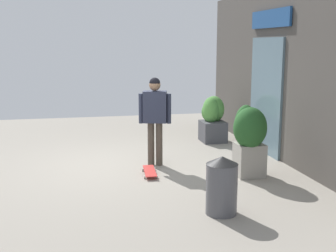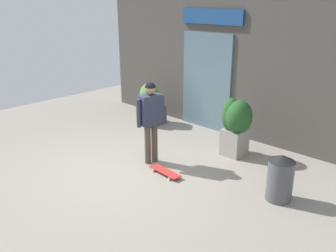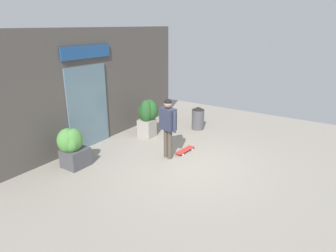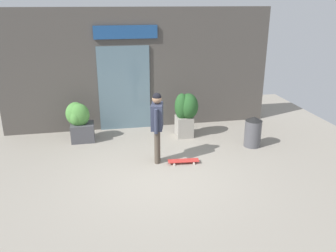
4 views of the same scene
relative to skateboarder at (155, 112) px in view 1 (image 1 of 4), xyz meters
The scene contains 7 objects.
ground_plane 1.20m from the skateboarder, 99.61° to the right, with size 12.00×12.00×0.00m, color gray.
building_facade 2.77m from the skateboarder, 92.34° to the left, with size 7.97×0.31×3.53m.
skateboarder is the anchor object (origin of this frame).
skateboard 1.18m from the skateboarder, 19.32° to the right, with size 0.76×0.29×0.08m.
planter_box_left 2.62m from the skateboarder, 136.91° to the left, with size 0.73×0.60×1.10m.
planter_box_right 1.87m from the skateboarder, 55.26° to the left, with size 0.67×0.60×1.28m.
trash_bin 2.77m from the skateboarder, ahead, with size 0.45×0.45×0.83m.
Camera 1 is at (8.35, -0.93, 2.36)m, focal length 47.10 mm.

